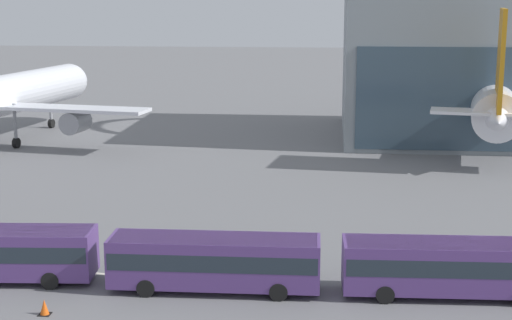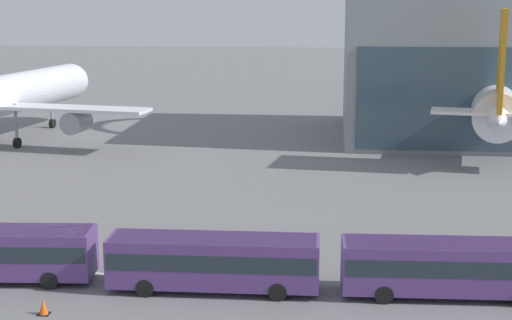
{
  "view_description": "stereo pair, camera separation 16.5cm",
  "coord_description": "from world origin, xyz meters",
  "px_view_note": "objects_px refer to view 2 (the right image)",
  "views": [
    {
      "loc": [
        9.43,
        -31.27,
        16.06
      ],
      "look_at": [
        3.82,
        25.92,
        4.0
      ],
      "focal_mm": 55.0,
      "sensor_mm": 36.0,
      "label": 1
    },
    {
      "loc": [
        9.59,
        -31.26,
        16.06
      ],
      "look_at": [
        3.82,
        25.92,
        4.0
      ],
      "focal_mm": 55.0,
      "sensor_mm": 36.0,
      "label": 2
    }
  ],
  "objects_px": {
    "shuttle_bus_1": "(214,259)",
    "traffic_cone_0": "(43,307)",
    "airliner_at_gate_far": "(493,100)",
    "shuttle_bus_2": "(450,265)"
  },
  "relations": [
    {
      "from": "airliner_at_gate_far",
      "to": "shuttle_bus_1",
      "type": "bearing_deg",
      "value": 161.52
    },
    {
      "from": "traffic_cone_0",
      "to": "shuttle_bus_1",
      "type": "bearing_deg",
      "value": 27.25
    },
    {
      "from": "shuttle_bus_1",
      "to": "traffic_cone_0",
      "type": "bearing_deg",
      "value": -153.93
    },
    {
      "from": "airliner_at_gate_far",
      "to": "shuttle_bus_2",
      "type": "xyz_separation_m",
      "value": [
        -10.64,
        -44.89,
        -3.21
      ]
    },
    {
      "from": "airliner_at_gate_far",
      "to": "shuttle_bus_1",
      "type": "height_order",
      "value": "airliner_at_gate_far"
    },
    {
      "from": "shuttle_bus_1",
      "to": "shuttle_bus_2",
      "type": "distance_m",
      "value": 12.87
    },
    {
      "from": "shuttle_bus_1",
      "to": "traffic_cone_0",
      "type": "height_order",
      "value": "shuttle_bus_1"
    },
    {
      "from": "airliner_at_gate_far",
      "to": "traffic_cone_0",
      "type": "xyz_separation_m",
      "value": [
        -31.71,
        -49.51,
        -4.62
      ]
    },
    {
      "from": "shuttle_bus_1",
      "to": "traffic_cone_0",
      "type": "xyz_separation_m",
      "value": [
        -8.21,
        -4.23,
        -1.41
      ]
    },
    {
      "from": "airliner_at_gate_far",
      "to": "traffic_cone_0",
      "type": "distance_m",
      "value": 58.97
    }
  ]
}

